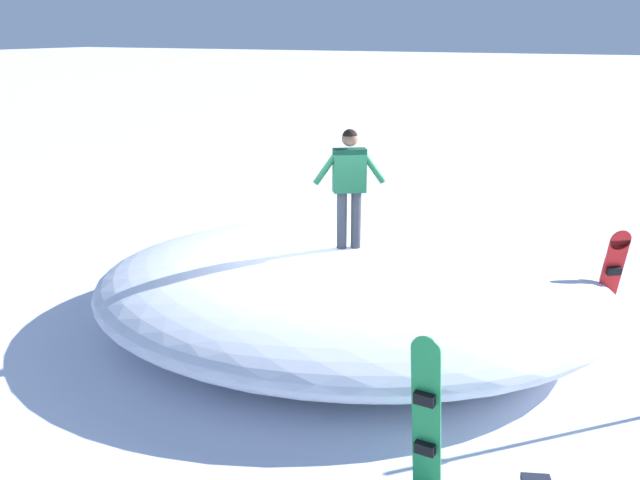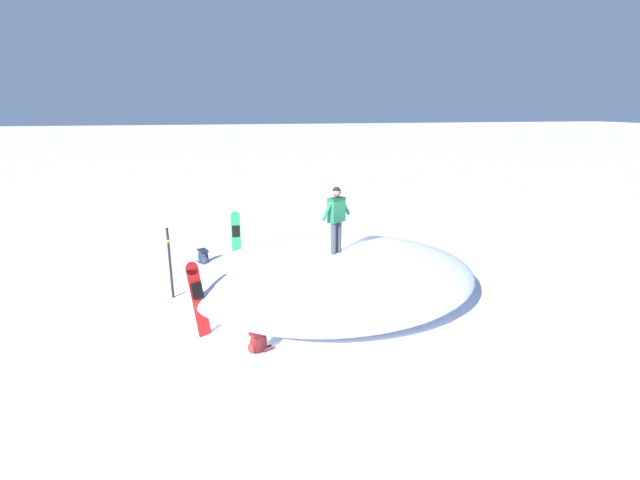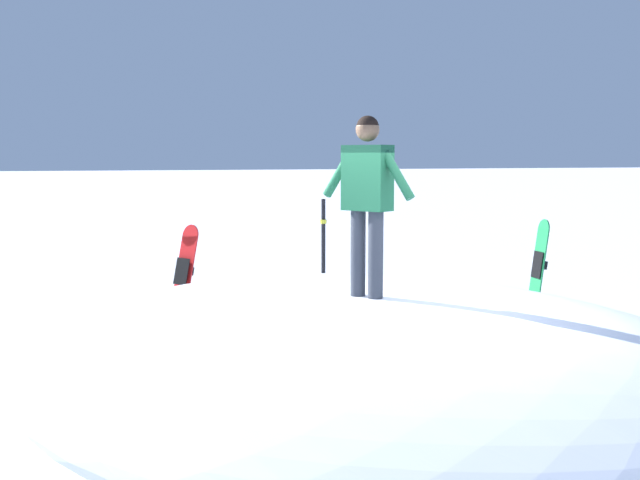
% 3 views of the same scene
% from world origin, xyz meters
% --- Properties ---
extents(ground, '(240.00, 240.00, 0.00)m').
position_xyz_m(ground, '(0.00, 0.00, 0.00)').
color(ground, white).
extents(snow_mound, '(7.90, 8.63, 1.16)m').
position_xyz_m(snow_mound, '(0.44, -0.39, 0.58)').
color(snow_mound, white).
rests_on(snow_mound, ground).
extents(snowboarder_standing, '(0.63, 0.89, 1.67)m').
position_xyz_m(snowboarder_standing, '(0.46, -0.35, 2.16)').
color(snowboarder_standing, '#333842').
rests_on(snowboarder_standing, snow_mound).
extents(snowboard_primary_upright, '(0.24, 0.29, 1.62)m').
position_xyz_m(snowboard_primary_upright, '(-2.87, -2.63, 0.84)').
color(snowboard_primary_upright, '#1E8C47').
rests_on(snowboard_primary_upright, ground).
extents(snowboard_secondary_upright, '(0.49, 0.46, 1.57)m').
position_xyz_m(snowboard_secondary_upright, '(1.73, -3.73, 0.81)').
color(snowboard_secondary_upright, red).
rests_on(snowboard_secondary_upright, ground).
extents(backpack_near, '(0.71, 0.45, 0.47)m').
position_xyz_m(backpack_near, '(-2.94, -3.65, 0.24)').
color(backpack_near, '#1E2333').
rests_on(backpack_near, ground).
extents(backpack_far, '(0.43, 0.58, 0.46)m').
position_xyz_m(backpack_far, '(2.91, -2.61, 0.24)').
color(backpack_far, maroon).
rests_on(backpack_far, ground).
extents(trail_marker_pole, '(0.10, 0.10, 1.84)m').
position_xyz_m(trail_marker_pole, '(-0.42, -4.42, 0.96)').
color(trail_marker_pole, black).
rests_on(trail_marker_pole, ground).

